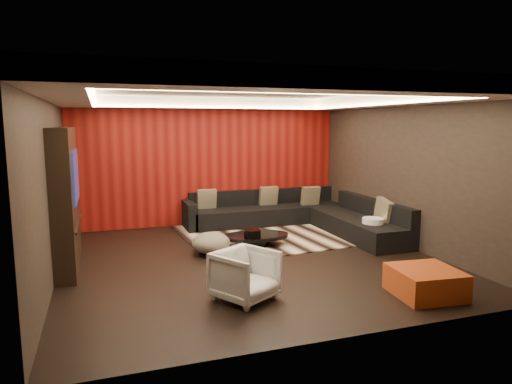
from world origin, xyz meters
name	(u,v)px	position (x,y,z in m)	size (l,w,h in m)	color
floor	(251,260)	(0.00, 0.00, -0.01)	(6.00, 6.00, 0.02)	black
ceiling	(250,88)	(0.00, 0.00, 2.81)	(6.00, 6.00, 0.02)	silver
wall_back	(209,162)	(0.00, 3.01, 1.40)	(6.00, 0.02, 2.80)	black
wall_left	(49,185)	(-3.01, 0.00, 1.40)	(0.02, 6.00, 2.80)	black
wall_right	(406,171)	(3.01, 0.00, 1.40)	(0.02, 6.00, 2.80)	black
red_feature_wall	(209,162)	(0.00, 2.97, 1.40)	(5.98, 0.05, 2.78)	#6B0C0A
soffit_back	(211,103)	(0.00, 2.70, 2.69)	(6.00, 0.60, 0.22)	silver
soffit_front	(332,81)	(0.00, -2.70, 2.69)	(6.00, 0.60, 0.22)	silver
soffit_left	(67,92)	(-2.70, 0.00, 2.69)	(0.60, 4.80, 0.22)	silver
soffit_right	(395,99)	(2.70, 0.00, 2.69)	(0.60, 4.80, 0.22)	silver
cove_back	(215,107)	(0.00, 2.36, 2.60)	(4.80, 0.08, 0.04)	#FFD899
cove_front	(317,92)	(0.00, -2.36, 2.60)	(4.80, 0.08, 0.04)	#FFD899
cove_left	(93,99)	(-2.36, 0.00, 2.60)	(0.08, 4.80, 0.04)	#FFD899
cove_right	(378,104)	(2.36, 0.00, 2.60)	(0.08, 4.80, 0.04)	#FFD899
tv_surround	(65,198)	(-2.85, 0.60, 1.10)	(0.30, 2.00, 2.20)	black
tv_screen	(75,176)	(-2.69, 0.60, 1.45)	(0.04, 1.30, 0.80)	black
tv_shelf	(78,223)	(-2.69, 0.60, 0.70)	(0.04, 1.60, 0.04)	black
rug	(282,233)	(1.20, 1.56, 0.01)	(4.00, 3.00, 0.02)	beige
coffee_table	(256,240)	(0.35, 0.76, 0.13)	(1.25, 1.25, 0.21)	black
drum_stool	(252,239)	(0.22, 0.56, 0.20)	(0.30, 0.30, 0.36)	black
striped_pouf	(211,243)	(-0.55, 0.53, 0.20)	(0.67, 0.67, 0.37)	beige
white_side_table	(373,231)	(2.50, 0.22, 0.25)	(0.40, 0.40, 0.50)	white
orange_ottoman	(425,282)	(1.69, -2.27, 0.18)	(0.81, 0.81, 0.36)	maroon
armchair	(245,275)	(-0.61, -1.64, 0.32)	(0.69, 0.71, 0.65)	silver
sectional_sofa	(300,217)	(1.73, 1.86, 0.26)	(3.65, 3.50, 0.75)	black
throw_pillows	(289,200)	(1.55, 2.02, 0.62)	(3.18, 2.75, 0.50)	#C6BA91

